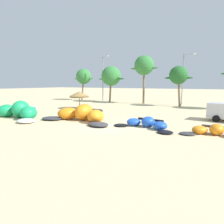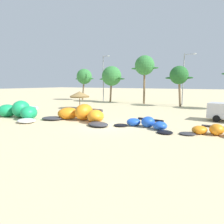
{
  "view_description": "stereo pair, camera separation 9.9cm",
  "coord_description": "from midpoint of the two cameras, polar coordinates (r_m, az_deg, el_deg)",
  "views": [
    {
      "loc": [
        9.32,
        -15.13,
        3.83
      ],
      "look_at": [
        -0.34,
        2.0,
        1.0
      ],
      "focal_mm": 32.09,
      "sensor_mm": 36.0,
      "label": 1
    },
    {
      "loc": [
        9.41,
        -15.08,
        3.83
      ],
      "look_at": [
        -0.34,
        2.0,
        1.0
      ],
      "focal_mm": 32.09,
      "sensor_mm": 36.0,
      "label": 2
    }
  ],
  "objects": [
    {
      "name": "palm_left",
      "position": [
        41.26,
        -0.33,
        10.16
      ],
      "size": [
        5.95,
        3.97,
        7.29
      ],
      "color": "brown",
      "rests_on": "ground"
    },
    {
      "name": "lamppost_west",
      "position": [
        42.96,
        -2.58,
        10.14
      ],
      "size": [
        1.62,
        0.24,
        9.56
      ],
      "color": "gray",
      "rests_on": "ground"
    },
    {
      "name": "palm_leftmost",
      "position": [
        46.58,
        -8.14,
        9.92
      ],
      "size": [
        5.18,
        3.45,
        7.09
      ],
      "color": "#7F6647",
      "rests_on": "ground"
    },
    {
      "name": "kite_left",
      "position": [
        20.78,
        -8.87,
        -0.71
      ],
      "size": [
        8.58,
        4.07,
        1.7
      ],
      "color": "#333338",
      "rests_on": "ground"
    },
    {
      "name": "kite_left_of_center",
      "position": [
        17.64,
        9.62,
        -3.26
      ],
      "size": [
        5.73,
        3.03,
        0.94
      ],
      "color": "black",
      "rests_on": "ground"
    },
    {
      "name": "ground_plane",
      "position": [
        18.18,
        -2.33,
        -3.98
      ],
      "size": [
        260.0,
        260.0,
        0.0
      ],
      "primitive_type": "plane",
      "color": "beige"
    },
    {
      "name": "kite_center",
      "position": [
        16.64,
        27.45,
        -4.92
      ],
      "size": [
        5.22,
        2.42,
        0.84
      ],
      "color": "#333338",
      "rests_on": "ground"
    },
    {
      "name": "palm_left_of_gap",
      "position": [
        38.34,
        9.05,
        12.89
      ],
      "size": [
        5.39,
        3.6,
        8.92
      ],
      "color": "brown",
      "rests_on": "ground"
    },
    {
      "name": "lamppost_west_center",
      "position": [
        37.16,
        19.72,
        9.49
      ],
      "size": [
        2.02,
        0.24,
        8.85
      ],
      "color": "gray",
      "rests_on": "ground"
    },
    {
      "name": "kite_far_left",
      "position": [
        24.47,
        -25.47,
        0.12
      ],
      "size": [
        8.6,
        3.9,
        1.92
      ],
      "color": "white",
      "rests_on": "ground"
    },
    {
      "name": "palm_center_left",
      "position": [
        34.91,
        18.34,
        9.84
      ],
      "size": [
        4.48,
        2.98,
        6.66
      ],
      "color": "#7F6647",
      "rests_on": "ground"
    },
    {
      "name": "beach_umbrella_near_van",
      "position": [
        30.78,
        -9.43,
        4.97
      ],
      "size": [
        3.03,
        3.03,
        2.62
      ],
      "color": "brown",
      "rests_on": "ground"
    }
  ]
}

